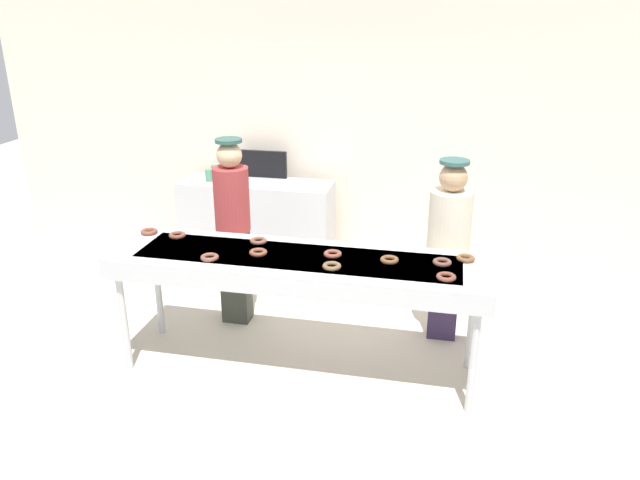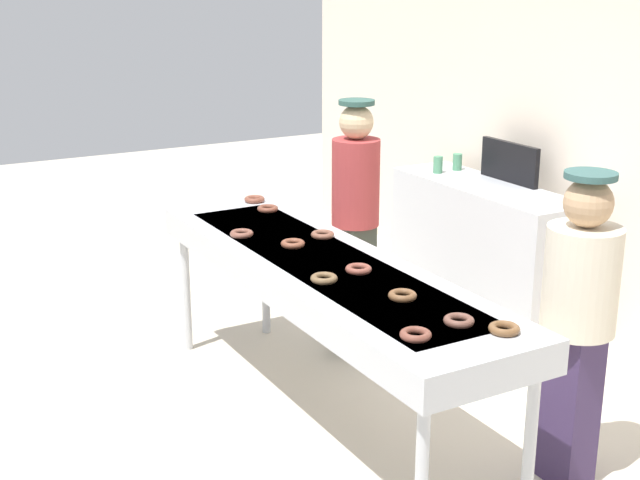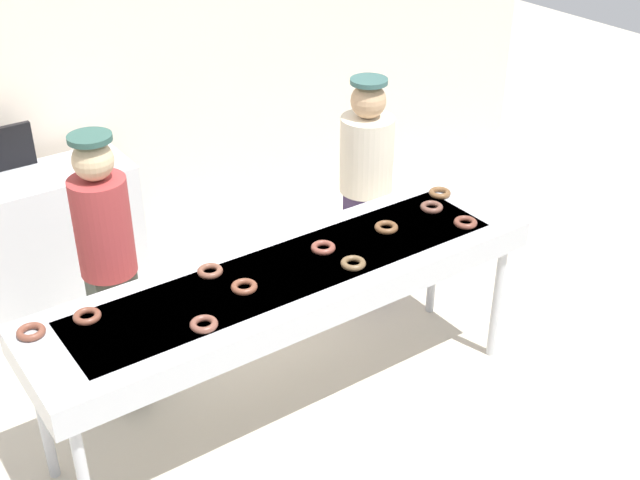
% 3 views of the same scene
% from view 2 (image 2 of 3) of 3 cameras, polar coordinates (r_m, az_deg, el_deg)
% --- Properties ---
extents(ground_plane, '(16.00, 16.00, 0.00)m').
position_cam_2_polar(ground_plane, '(4.99, 0.22, -11.78)').
color(ground_plane, beige).
extents(fryer_conveyor, '(2.82, 0.74, 0.95)m').
position_cam_2_polar(fryer_conveyor, '(4.63, 0.23, -2.28)').
color(fryer_conveyor, '#B7BABF').
rests_on(fryer_conveyor, ground).
extents(chocolate_donut_0, '(0.19, 0.19, 0.03)m').
position_cam_2_polar(chocolate_donut_0, '(3.83, 9.05, -5.22)').
color(chocolate_donut_0, brown).
rests_on(chocolate_donut_0, fryer_conveyor).
extents(chocolate_donut_1, '(0.16, 0.16, 0.03)m').
position_cam_2_polar(chocolate_donut_1, '(4.29, 0.26, -2.52)').
color(chocolate_donut_1, brown).
rests_on(chocolate_donut_1, fryer_conveyor).
extents(chocolate_donut_2, '(0.18, 0.18, 0.03)m').
position_cam_2_polar(chocolate_donut_2, '(4.08, 5.40, -3.63)').
color(chocolate_donut_2, brown).
rests_on(chocolate_donut_2, fryer_conveyor).
extents(chocolate_donut_3, '(0.15, 0.15, 0.03)m').
position_cam_2_polar(chocolate_donut_3, '(3.78, 11.93, -5.68)').
color(chocolate_donut_3, brown).
rests_on(chocolate_donut_3, fryer_conveyor).
extents(chocolate_donut_4, '(0.16, 0.16, 0.03)m').
position_cam_2_polar(chocolate_donut_4, '(5.56, -3.43, 2.05)').
color(chocolate_donut_4, brown).
rests_on(chocolate_donut_4, fryer_conveyor).
extents(chocolate_donut_5, '(0.18, 0.18, 0.03)m').
position_cam_2_polar(chocolate_donut_5, '(5.80, -4.30, 2.67)').
color(chocolate_donut_5, brown).
rests_on(chocolate_donut_5, fryer_conveyor).
extents(chocolate_donut_6, '(0.18, 0.18, 0.03)m').
position_cam_2_polar(chocolate_donut_6, '(4.42, 2.53, -1.91)').
color(chocolate_donut_6, brown).
rests_on(chocolate_donut_6, fryer_conveyor).
extents(chocolate_donut_7, '(0.14, 0.14, 0.03)m').
position_cam_2_polar(chocolate_donut_7, '(3.66, 6.25, -6.16)').
color(chocolate_donut_7, brown).
rests_on(chocolate_donut_7, fryer_conveyor).
extents(chocolate_donut_8, '(0.18, 0.18, 0.03)m').
position_cam_2_polar(chocolate_donut_8, '(5.04, -5.14, 0.42)').
color(chocolate_donut_8, brown).
rests_on(chocolate_donut_8, fryer_conveyor).
extents(chocolate_donut_9, '(0.15, 0.15, 0.03)m').
position_cam_2_polar(chocolate_donut_9, '(5.00, 0.17, 0.35)').
color(chocolate_donut_9, brown).
rests_on(chocolate_donut_9, fryer_conveyor).
extents(chocolate_donut_10, '(0.18, 0.18, 0.03)m').
position_cam_2_polar(chocolate_donut_10, '(4.83, -1.78, -0.24)').
color(chocolate_donut_10, brown).
rests_on(chocolate_donut_10, fryer_conveyor).
extents(worker_baker, '(0.30, 0.30, 1.67)m').
position_cam_2_polar(worker_baker, '(5.54, 2.31, 1.49)').
color(worker_baker, '#353A30').
rests_on(worker_baker, ground).
extents(worker_assistant, '(0.35, 0.35, 1.56)m').
position_cam_2_polar(worker_assistant, '(4.26, 16.50, -4.53)').
color(worker_assistant, '#352649').
rests_on(worker_assistant, ground).
extents(prep_counter, '(1.62, 0.51, 0.95)m').
position_cam_2_polar(prep_counter, '(6.51, 10.56, -0.50)').
color(prep_counter, '#B7BABF').
rests_on(prep_counter, ground).
extents(paper_cup_0, '(0.07, 0.07, 0.13)m').
position_cam_2_polar(paper_cup_0, '(6.83, 8.95, 5.06)').
color(paper_cup_0, '#4C8C66').
rests_on(paper_cup_0, prep_counter).
extents(paper_cup_1, '(0.07, 0.07, 0.13)m').
position_cam_2_polar(paper_cup_1, '(6.70, 7.70, 4.89)').
color(paper_cup_1, '#4C8C66').
rests_on(paper_cup_1, prep_counter).
extents(menu_display, '(0.58, 0.04, 0.29)m').
position_cam_2_polar(menu_display, '(6.49, 12.26, 4.99)').
color(menu_display, black).
rests_on(menu_display, prep_counter).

